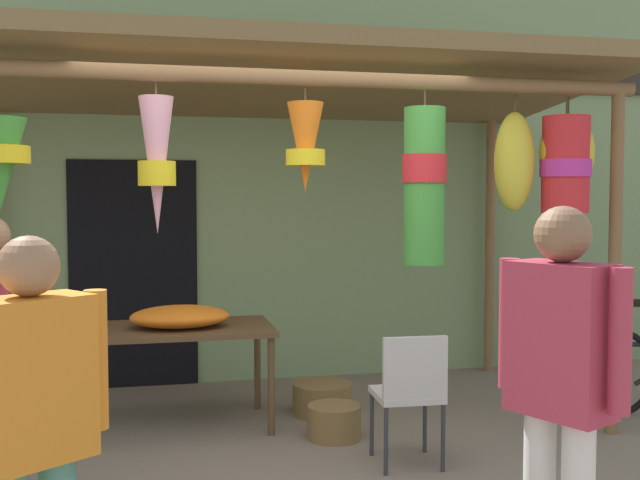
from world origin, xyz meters
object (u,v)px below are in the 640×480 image
object	(u,v)px
display_table	(172,336)
wicker_basket_by_table	(334,422)
wicker_basket_spare	(322,398)
vendor_in_orange	(560,376)
folding_chair	(410,388)
shopper_by_bananas	(32,421)
flower_heap_on_table	(182,317)

from	to	relation	value
display_table	wicker_basket_by_table	size ratio (longest dim) A/B	3.87
wicker_basket_spare	vendor_in_orange	bearing A→B (deg)	-84.43
display_table	vendor_in_orange	bearing A→B (deg)	-63.57
folding_chair	shopper_by_bananas	size ratio (longest dim) A/B	0.54
wicker_basket_spare	shopper_by_bananas	xyz separation A→B (m)	(-1.70, -2.93, 0.79)
vendor_in_orange	wicker_basket_spare	bearing A→B (deg)	95.57
folding_chair	vendor_in_orange	size ratio (longest dim) A/B	0.51
flower_heap_on_table	wicker_basket_by_table	world-z (taller)	flower_heap_on_table
display_table	folding_chair	distance (m)	1.84
flower_heap_on_table	folding_chair	bearing A→B (deg)	-39.82
display_table	wicker_basket_by_table	world-z (taller)	display_table
folding_chair	wicker_basket_spare	distance (m)	1.35
flower_heap_on_table	wicker_basket_by_table	size ratio (longest dim) A/B	1.90
wicker_basket_spare	vendor_in_orange	world-z (taller)	vendor_in_orange
vendor_in_orange	shopper_by_bananas	distance (m)	2.00
vendor_in_orange	wicker_basket_by_table	bearing A→B (deg)	98.24
display_table	wicker_basket_by_table	xyz separation A→B (m)	(1.09, -0.51, -0.55)
display_table	shopper_by_bananas	distance (m)	2.90
wicker_basket_by_table	vendor_in_orange	size ratio (longest dim) A/B	0.23
flower_heap_on_table	wicker_basket_spare	distance (m)	1.29
folding_chair	shopper_by_bananas	xyz separation A→B (m)	(-1.97, -1.67, 0.41)
display_table	folding_chair	world-z (taller)	folding_chair
wicker_basket_spare	shopper_by_bananas	distance (m)	3.48
shopper_by_bananas	vendor_in_orange	bearing A→B (deg)	-1.18
display_table	wicker_basket_spare	bearing A→B (deg)	4.64
folding_chair	vendor_in_orange	distance (m)	1.77
wicker_basket_spare	vendor_in_orange	xyz separation A→B (m)	(0.29, -2.97, 0.85)
vendor_in_orange	shopper_by_bananas	xyz separation A→B (m)	(-1.99, 0.04, -0.06)
display_table	vendor_in_orange	size ratio (longest dim) A/B	0.88
vendor_in_orange	folding_chair	bearing A→B (deg)	90.73
wicker_basket_by_table	wicker_basket_spare	distance (m)	0.61
display_table	flower_heap_on_table	world-z (taller)	flower_heap_on_table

